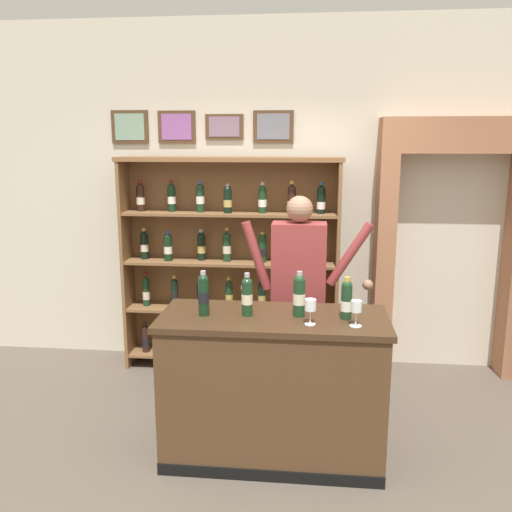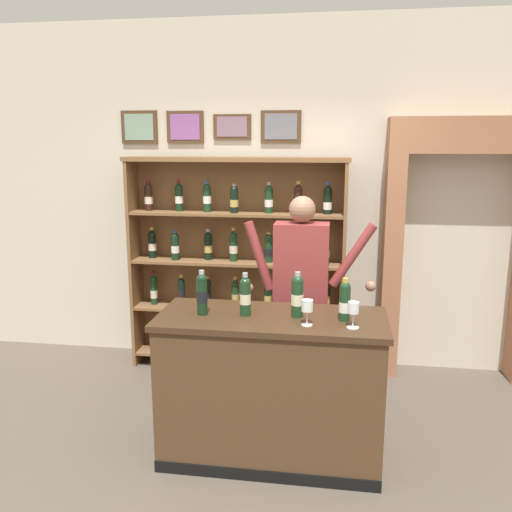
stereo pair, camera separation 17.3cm
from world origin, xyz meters
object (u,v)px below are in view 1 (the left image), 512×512
Objects in this scene: wine_glass_center at (356,308)px; tasting_bottle_vin_santo at (204,294)px; shopkeeper at (299,282)px; wine_shelf at (231,259)px; tasting_bottle_rosso at (299,294)px; tasting_bottle_riserva at (247,295)px; wine_glass_spare at (310,307)px; tasting_counter at (273,387)px; tasting_bottle_brunello at (347,299)px.

tasting_bottle_vin_santo is at bearing 173.04° from wine_glass_center.
wine_shelf is at bearing 128.77° from shopkeeper.
wine_shelf is 1.60m from tasting_bottle_rosso.
tasting_bottle_riserva is 0.34m from tasting_bottle_rosso.
tasting_bottle_riserva is 1.75× the size of wine_glass_spare.
wine_glass_center is at bearing -57.73° from wine_shelf.
shopkeeper is 0.92m from tasting_bottle_vin_santo.
tasting_bottle_riserva is 0.70m from wine_glass_center.
wine_glass_spare is at bearing -18.56° from tasting_bottle_riserva.
tasting_bottle_riserva is (-0.17, -0.01, 0.63)m from tasting_counter.
wine_shelf is 12.29× the size of wine_glass_center.
wine_glass_center is (1.02, -1.61, 0.07)m from wine_shelf.
tasting_bottle_vin_santo is at bearing -176.27° from tasting_counter.
wine_glass_spare is at bearing -65.59° from tasting_bottle_rosso.
tasting_counter is 0.78m from tasting_bottle_brunello.
wine_shelf reaches higher than wine_glass_spare.
tasting_bottle_brunello is at bearing 30.47° from wine_glass_spare.
shopkeeper reaches higher than tasting_bottle_rosso.
tasting_bottle_rosso is 1.82× the size of wine_glass_center.
tasting_bottle_riserva reaches higher than wine_glass_spare.
wine_glass_spare is at bearing -9.38° from tasting_bottle_vin_santo.
wine_glass_spare is at bearing -65.30° from wine_shelf.
wine_shelf reaches higher than tasting_bottle_brunello.
tasting_bottle_brunello is 0.15m from wine_glass_center.
tasting_bottle_vin_santo is 1.00× the size of tasting_bottle_rosso.
wine_glass_spare is at bearing -83.47° from shopkeeper.
wine_shelf is 1.50m from tasting_bottle_vin_santo.
wine_shelf is at bearing 102.68° from tasting_bottle_riserva.
wine_glass_center is (0.52, -0.15, 0.62)m from tasting_counter.
wine_glass_spare is (-0.23, -0.13, -0.02)m from tasting_bottle_brunello.
tasting_bottle_rosso is at bearing -88.34° from shopkeeper.
tasting_bottle_rosso is (0.62, 0.05, -0.00)m from tasting_bottle_vin_santo.
tasting_bottle_rosso is at bearing 174.78° from tasting_bottle_brunello.
tasting_counter is 0.88m from shopkeeper.
wine_shelf reaches higher than wine_glass_center.
tasting_bottle_vin_santo reaches higher than tasting_bottle_brunello.
wine_glass_center is at bearing -69.78° from tasting_bottle_brunello.
tasting_bottle_vin_santo is at bearing -88.09° from wine_shelf.
tasting_counter is at bearing -71.07° from wine_shelf.
tasting_bottle_brunello is at bearing -56.73° from wine_shelf.
wine_glass_spare is (-0.28, 0.00, -0.00)m from wine_glass_center.
tasting_bottle_riserva is at bearing 161.44° from wine_glass_spare.
tasting_bottle_riserva is 0.96× the size of tasting_bottle_rosso.
tasting_bottle_riserva is at bearing 168.37° from wine_glass_center.
wine_glass_center is at bearing -0.87° from wine_glass_spare.
tasting_bottle_vin_santo and tasting_bottle_rosso have the same top height.
tasting_counter is 0.79m from tasting_bottle_vin_santo.
wine_glass_center is (0.35, -0.17, -0.03)m from tasting_bottle_rosso.
tasting_bottle_riserva is (0.28, 0.02, -0.01)m from tasting_bottle_vin_santo.
tasting_bottle_vin_santo reaches higher than tasting_counter.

